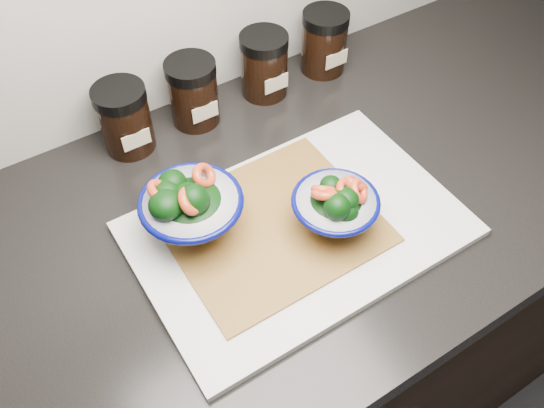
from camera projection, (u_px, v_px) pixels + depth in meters
cabinet at (301, 337)px, 1.22m from camera, size 3.43×0.58×0.86m
countertop at (313, 200)px, 0.88m from camera, size 3.50×0.60×0.04m
cutting_board at (298, 229)px, 0.81m from camera, size 0.45×0.30×0.01m
bamboo_mat at (272, 225)px, 0.81m from camera, size 0.28×0.24×0.00m
bowl_left at (190, 208)px, 0.76m from camera, size 0.14×0.14×0.11m
bowl_right at (336, 207)px, 0.77m from camera, size 0.12×0.12×0.09m
spice_jar_a at (125, 119)px, 0.89m from camera, size 0.08×0.08×0.11m
spice_jar_b at (193, 92)px, 0.93m from camera, size 0.08×0.08×0.11m
spice_jar_c at (264, 65)px, 0.97m from camera, size 0.08×0.08×0.11m
spice_jar_d at (324, 42)px, 1.02m from camera, size 0.08×0.08×0.11m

